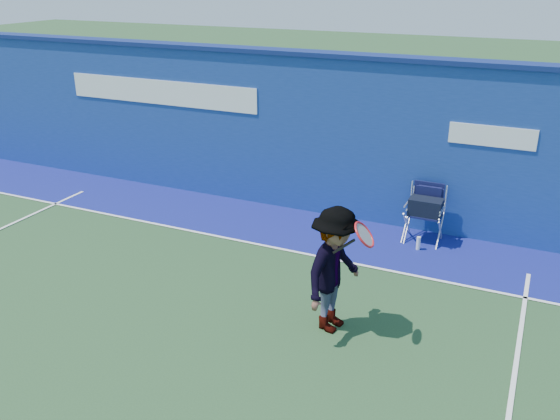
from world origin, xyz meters
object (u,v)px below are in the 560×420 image
at_px(directors_chair_left, 425,220).
at_px(directors_chair_right, 423,223).
at_px(tennis_player, 335,270).
at_px(water_bottle, 418,243).

bearing_deg(directors_chair_left, directors_chair_right, 117.61).
height_order(directors_chair_left, tennis_player, tennis_player).
distance_m(directors_chair_left, directors_chair_right, 0.10).
height_order(directors_chair_right, water_bottle, directors_chair_right).
distance_m(directors_chair_right, tennis_player, 3.35).
xyz_separation_m(directors_chair_left, water_bottle, (-0.00, -0.38, -0.28)).
xyz_separation_m(water_bottle, tennis_player, (-0.53, -2.84, 0.74)).
distance_m(directors_chair_left, water_bottle, 0.47).
bearing_deg(directors_chair_right, tennis_player, -98.74).
bearing_deg(directors_chair_left, water_bottle, -90.33).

